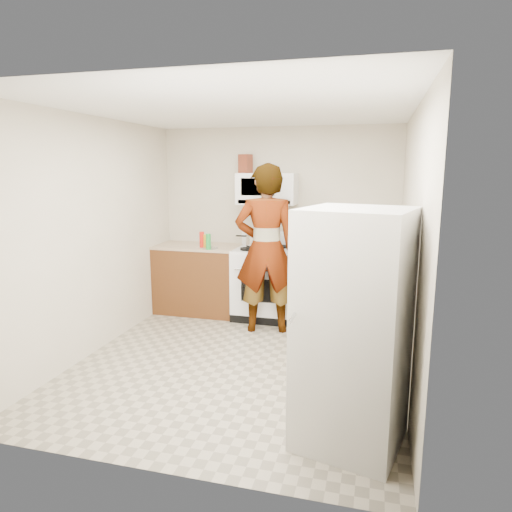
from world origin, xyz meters
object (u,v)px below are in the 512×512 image
(microwave, at_px, (267,189))
(kettle, at_px, (340,241))
(fridge, at_px, (353,330))
(saucepan, at_px, (255,240))
(gas_range, at_px, (265,282))
(person, at_px, (266,249))

(microwave, distance_m, kettle, 1.17)
(microwave, xyz_separation_m, fridge, (1.27, -2.72, -0.85))
(microwave, relative_size, saucepan, 3.11)
(gas_range, xyz_separation_m, fridge, (1.27, -2.59, 0.36))
(microwave, xyz_separation_m, person, (0.13, -0.62, -0.69))
(gas_range, height_order, fridge, fridge)
(gas_range, distance_m, microwave, 1.22)
(microwave, height_order, person, person)
(saucepan, bearing_deg, person, -64.25)
(gas_range, xyz_separation_m, saucepan, (-0.17, 0.14, 0.54))
(gas_range, bearing_deg, saucepan, 140.42)
(person, distance_m, saucepan, 0.70)
(microwave, bearing_deg, kettle, 6.18)
(gas_range, bearing_deg, person, -74.59)
(fridge, distance_m, kettle, 2.84)
(kettle, bearing_deg, person, -131.87)
(gas_range, relative_size, saucepan, 4.63)
(person, xyz_separation_m, kettle, (0.82, 0.72, 0.02))
(person, bearing_deg, gas_range, -88.91)
(gas_range, distance_m, person, 0.73)
(person, height_order, kettle, person)
(fridge, bearing_deg, gas_range, 130.09)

